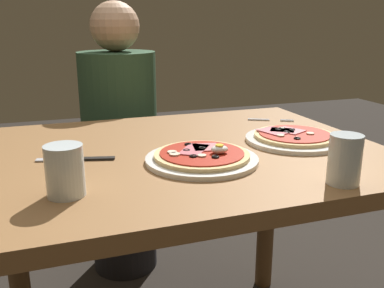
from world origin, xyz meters
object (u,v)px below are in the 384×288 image
object	(u,v)px
water_glass_far	(344,162)
knife	(81,159)
fork	(267,120)
pizza_foreground	(202,157)
diner_person	(121,150)
pizza_across_left	(294,138)
dining_table	(183,192)
water_glass_near	(65,174)

from	to	relation	value
water_glass_far	knife	world-z (taller)	water_glass_far
fork	knife	world-z (taller)	knife
pizza_foreground	diner_person	size ratio (longest dim) A/B	0.24
pizza_across_left	water_glass_far	bearing A→B (deg)	-104.36
dining_table	water_glass_far	distance (m)	0.47
dining_table	pizza_across_left	xyz separation A→B (m)	(0.33, -0.03, 0.14)
water_glass_far	diner_person	xyz separation A→B (m)	(-0.30, 1.08, -0.25)
diner_person	pizza_foreground	bearing A→B (deg)	94.17
water_glass_near	knife	bearing A→B (deg)	77.56
pizza_across_left	water_glass_near	world-z (taller)	water_glass_near
pizza_foreground	pizza_across_left	bearing A→B (deg)	15.21
pizza_across_left	dining_table	bearing A→B (deg)	173.98
pizza_foreground	fork	size ratio (longest dim) A/B	1.92
water_glass_near	water_glass_far	xyz separation A→B (m)	(0.57, -0.13, 0.00)
dining_table	diner_person	bearing A→B (deg)	93.90
pizza_across_left	diner_person	bearing A→B (deg)	116.63
dining_table	water_glass_near	xyz separation A→B (m)	(-0.32, -0.23, 0.17)
dining_table	pizza_foreground	xyz separation A→B (m)	(0.01, -0.12, 0.14)
water_glass_near	fork	world-z (taller)	water_glass_near
fork	diner_person	distance (m)	0.69
pizza_across_left	knife	bearing A→B (deg)	177.48
dining_table	pizza_foreground	size ratio (longest dim) A/B	3.87
water_glass_far	water_glass_near	bearing A→B (deg)	167.17
knife	pizza_across_left	bearing A→B (deg)	-2.52
pizza_foreground	water_glass_near	size ratio (longest dim) A/B	2.68
water_glass_near	fork	xyz separation A→B (m)	(0.71, 0.46, -0.04)
fork	knife	xyz separation A→B (m)	(-0.66, -0.24, 0.00)
pizza_across_left	water_glass_near	size ratio (longest dim) A/B	2.70
pizza_across_left	water_glass_near	bearing A→B (deg)	-163.24
fork	dining_table	bearing A→B (deg)	-149.30
water_glass_near	pizza_across_left	bearing A→B (deg)	16.76
pizza_foreground	pizza_across_left	size ratio (longest dim) A/B	1.00
pizza_across_left	fork	distance (m)	0.27
fork	pizza_foreground	bearing A→B (deg)	-136.87
pizza_across_left	fork	size ratio (longest dim) A/B	1.92
water_glass_far	fork	bearing A→B (deg)	76.63
pizza_across_left	fork	xyz separation A→B (m)	(0.06, 0.26, -0.01)
pizza_foreground	diner_person	bearing A→B (deg)	94.17
pizza_foreground	fork	xyz separation A→B (m)	(0.37, 0.35, -0.01)
dining_table	pizza_across_left	size ratio (longest dim) A/B	3.85
water_glass_near	diner_person	xyz separation A→B (m)	(0.27, 0.95, -0.25)
dining_table	fork	xyz separation A→B (m)	(0.39, 0.23, 0.13)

